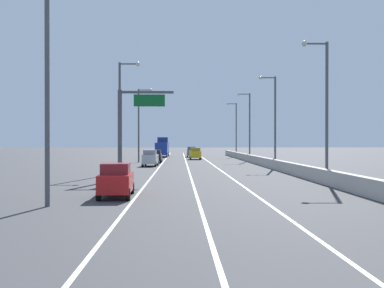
{
  "coord_description": "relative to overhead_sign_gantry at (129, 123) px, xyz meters",
  "views": [
    {
      "loc": [
        -3.0,
        -4.82,
        3.2
      ],
      "look_at": [
        -1.45,
        52.01,
        2.84
      ],
      "focal_mm": 42.66,
      "sensor_mm": 36.0,
      "label": 1
    }
  ],
  "objects": [
    {
      "name": "lamp_post_right_fourth",
      "position": [
        15.49,
        35.95,
        1.59
      ],
      "size": [
        2.14,
        0.44,
        11.1
      ],
      "color": "#4C4C51",
      "rests_on": "ground_plane"
    },
    {
      "name": "car_gray_1",
      "position": [
        6.67,
        53.24,
        -3.69
      ],
      "size": [
        1.97,
        4.18,
        2.09
      ],
      "color": "slate",
      "rests_on": "ground_plane"
    },
    {
      "name": "car_red_3",
      "position": [
        0.65,
        -12.2,
        -3.76
      ],
      "size": [
        1.93,
        4.24,
        1.95
      ],
      "color": "red",
      "rests_on": "ground_plane"
    },
    {
      "name": "lamp_post_left_mid",
      "position": [
        -1.47,
        7.26,
        1.59
      ],
      "size": [
        2.14,
        0.44,
        11.1
      ],
      "color": "#4C4C51",
      "rests_on": "ground_plane"
    },
    {
      "name": "lamp_post_left_near",
      "position": [
        -1.96,
        -15.87,
        1.59
      ],
      "size": [
        2.14,
        0.44,
        11.1
      ],
      "color": "#4C4C51",
      "rests_on": "ground_plane"
    },
    {
      "name": "jersey_barrier_right",
      "position": [
        15.12,
        6.55,
        -4.18
      ],
      "size": [
        0.6,
        120.0,
        1.1
      ],
      "primitive_type": "cube",
      "color": "#B2ADA3",
      "rests_on": "ground_plane"
    },
    {
      "name": "lamp_post_right_third",
      "position": [
        15.62,
        16.68,
        1.59
      ],
      "size": [
        2.14,
        0.44,
        11.1
      ],
      "color": "#4C4C51",
      "rests_on": "ground_plane"
    },
    {
      "name": "car_yellow_0",
      "position": [
        7.03,
        41.43,
        -3.71
      ],
      "size": [
        1.96,
        4.36,
        2.05
      ],
      "color": "gold",
      "rests_on": "ground_plane"
    },
    {
      "name": "box_truck",
      "position": [
        0.72,
        54.87,
        -2.9
      ],
      "size": [
        2.58,
        9.93,
        4.0
      ],
      "color": "navy",
      "rests_on": "ground_plane"
    },
    {
      "name": "lane_stripe_center",
      "position": [
        5.26,
        21.55,
        -4.73
      ],
      "size": [
        0.16,
        130.0,
        0.0
      ],
      "primitive_type": "cube",
      "color": "silver",
      "rests_on": "ground_plane"
    },
    {
      "name": "ground_plane",
      "position": [
        7.26,
        30.55,
        -4.73
      ],
      "size": [
        320.0,
        320.0,
        0.0
      ],
      "primitive_type": "plane",
      "color": "#38383A"
    },
    {
      "name": "car_silver_4",
      "position": [
        0.53,
        19.96,
        -3.7
      ],
      "size": [
        1.95,
        4.32,
        2.08
      ],
      "color": "#B7B7BC",
      "rests_on": "ground_plane"
    },
    {
      "name": "lane_stripe_left",
      "position": [
        1.76,
        21.55,
        -4.73
      ],
      "size": [
        0.16,
        130.0,
        0.0
      ],
      "primitive_type": "cube",
      "color": "silver",
      "rests_on": "ground_plane"
    },
    {
      "name": "lamp_post_right_second",
      "position": [
        15.66,
        -2.6,
        1.59
      ],
      "size": [
        2.14,
        0.44,
        11.1
      ],
      "color": "#4C4C51",
      "rests_on": "ground_plane"
    },
    {
      "name": "lamp_post_right_fifth",
      "position": [
        15.69,
        55.22,
        1.59
      ],
      "size": [
        2.14,
        0.44,
        11.1
      ],
      "color": "#4C4C51",
      "rests_on": "ground_plane"
    },
    {
      "name": "car_black_2",
      "position": [
        0.74,
        29.01,
        -3.78
      ],
      "size": [
        1.81,
        4.53,
        1.91
      ],
      "color": "black",
      "rests_on": "ground_plane"
    },
    {
      "name": "lamp_post_left_far",
      "position": [
        -1.66,
        30.38,
        1.59
      ],
      "size": [
        2.14,
        0.44,
        11.1
      ],
      "color": "#4C4C51",
      "rests_on": "ground_plane"
    },
    {
      "name": "lane_stripe_right",
      "position": [
        8.76,
        21.55,
        -4.73
      ],
      "size": [
        0.16,
        130.0,
        0.0
      ],
      "primitive_type": "cube",
      "color": "silver",
      "rests_on": "ground_plane"
    },
    {
      "name": "overhead_sign_gantry",
      "position": [
        0.0,
        0.0,
        0.0
      ],
      "size": [
        4.68,
        0.36,
        7.5
      ],
      "color": "#47474C",
      "rests_on": "ground_plane"
    }
  ]
}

